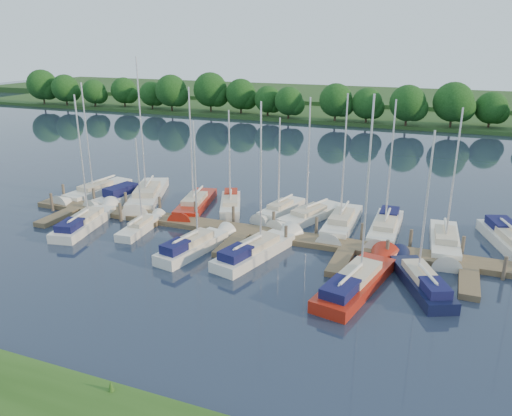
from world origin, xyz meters
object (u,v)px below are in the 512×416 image
at_px(sailboat_n_0, 95,192).
at_px(sailboat_s_2, 194,247).
at_px(motorboat, 119,198).
at_px(dock, 243,234).
at_px(sailboat_n_5, 280,210).

distance_m(sailboat_n_0, sailboat_s_2, 17.52).
xyz_separation_m(motorboat, sailboat_s_2, (11.95, -7.66, -0.02)).
relative_size(dock, motorboat, 6.03).
relative_size(dock, sailboat_n_5, 4.62).
relative_size(sailboat_n_0, sailboat_s_2, 1.14).
height_order(motorboat, sailboat_n_5, sailboat_n_5).
bearing_deg(dock, motorboat, 165.24).
bearing_deg(sailboat_n_0, dock, 171.94).
distance_m(motorboat, sailboat_n_5, 15.13).
bearing_deg(sailboat_s_2, sailboat_n_0, 162.32).
bearing_deg(dock, sailboat_n_0, 165.52).
distance_m(dock, motorboat, 14.57).
bearing_deg(sailboat_s_2, motorboat, 158.54).
height_order(sailboat_n_5, sailboat_s_2, sailboat_s_2).
relative_size(sailboat_n_5, sailboat_s_2, 0.89).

